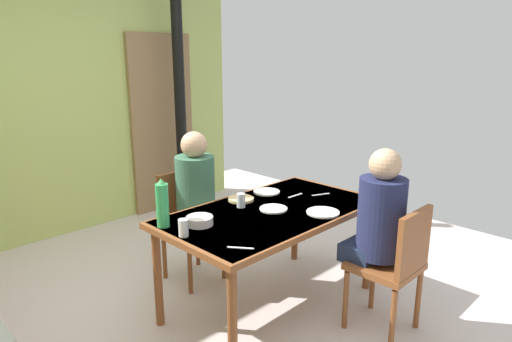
% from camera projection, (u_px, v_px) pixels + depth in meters
% --- Properties ---
extents(ground_plane, '(5.96, 5.96, 0.00)m').
position_uv_depth(ground_plane, '(210.00, 321.00, 3.09)').
color(ground_plane, silver).
extents(wall_back, '(4.21, 0.10, 2.83)m').
position_uv_depth(wall_back, '(53.00, 93.00, 4.29)').
color(wall_back, '#B4C769').
rests_on(wall_back, ground_plane).
extents(door_wooden, '(0.80, 0.05, 2.00)m').
position_uv_depth(door_wooden, '(163.00, 124.00, 5.13)').
color(door_wooden, '#916F49').
rests_on(door_wooden, ground_plane).
extents(stove_pipe_column, '(0.12, 0.12, 2.83)m').
position_uv_depth(stove_pipe_column, '(179.00, 88.00, 4.89)').
color(stove_pipe_column, black).
rests_on(stove_pipe_column, ground_plane).
extents(dining_table, '(1.55, 0.87, 0.73)m').
position_uv_depth(dining_table, '(271.00, 219.00, 3.12)').
color(dining_table, brown).
rests_on(dining_table, ground_plane).
extents(chair_near_diner, '(0.40, 0.40, 0.87)m').
position_uv_depth(chair_near_diner, '(395.00, 263.00, 2.84)').
color(chair_near_diner, brown).
rests_on(chair_near_diner, ground_plane).
extents(chair_far_diner, '(0.40, 0.40, 0.87)m').
position_uv_depth(chair_far_diner, '(187.00, 218.00, 3.61)').
color(chair_far_diner, brown).
rests_on(chair_far_diner, ground_plane).
extents(person_near_diner, '(0.30, 0.37, 0.77)m').
position_uv_depth(person_near_diner, '(379.00, 215.00, 2.86)').
color(person_near_diner, '#1C2743').
rests_on(person_near_diner, ground_plane).
extents(person_far_diner, '(0.30, 0.37, 0.77)m').
position_uv_depth(person_far_diner, '(197.00, 188.00, 3.44)').
color(person_far_diner, '#2F6050').
rests_on(person_far_diner, ground_plane).
extents(water_bottle_green_near, '(0.08, 0.08, 0.31)m').
position_uv_depth(water_bottle_green_near, '(162.00, 204.00, 2.77)').
color(water_bottle_green_near, green).
rests_on(water_bottle_green_near, dining_table).
extents(serving_bowl_center, '(0.17, 0.17, 0.05)m').
position_uv_depth(serving_bowl_center, '(200.00, 221.00, 2.83)').
color(serving_bowl_center, silver).
rests_on(serving_bowl_center, dining_table).
extents(dinner_plate_near_left, '(0.19, 0.19, 0.01)m').
position_uv_depth(dinner_plate_near_left, '(273.00, 209.00, 3.11)').
color(dinner_plate_near_left, white).
rests_on(dinner_plate_near_left, dining_table).
extents(dinner_plate_near_right, '(0.20, 0.20, 0.01)m').
position_uv_depth(dinner_plate_near_right, '(267.00, 192.00, 3.49)').
color(dinner_plate_near_right, white).
rests_on(dinner_plate_near_right, dining_table).
extents(dinner_plate_far_center, '(0.22, 0.22, 0.01)m').
position_uv_depth(dinner_plate_far_center, '(323.00, 212.00, 3.04)').
color(dinner_plate_far_center, white).
rests_on(dinner_plate_far_center, dining_table).
extents(drinking_glass_by_near_diner, '(0.06, 0.06, 0.11)m').
position_uv_depth(drinking_glass_by_near_diner, '(183.00, 228.00, 2.65)').
color(drinking_glass_by_near_diner, silver).
rests_on(drinking_glass_by_near_diner, dining_table).
extents(drinking_glass_by_far_diner, '(0.06, 0.06, 0.10)m').
position_uv_depth(drinking_glass_by_far_diner, '(241.00, 200.00, 3.15)').
color(drinking_glass_by_far_diner, silver).
rests_on(drinking_glass_by_far_diner, dining_table).
extents(bread_plate_sliced, '(0.19, 0.19, 0.02)m').
position_uv_depth(bread_plate_sliced, '(241.00, 199.00, 3.30)').
color(bread_plate_sliced, '#DBB77A').
rests_on(bread_plate_sliced, dining_table).
extents(cutlery_knife_near, '(0.15, 0.02, 0.00)m').
position_uv_depth(cutlery_knife_near, '(295.00, 196.00, 3.41)').
color(cutlery_knife_near, silver).
rests_on(cutlery_knife_near, dining_table).
extents(cutlery_fork_near, '(0.10, 0.13, 0.00)m').
position_uv_depth(cutlery_fork_near, '(240.00, 248.00, 2.49)').
color(cutlery_fork_near, silver).
rests_on(cutlery_fork_near, dining_table).
extents(cutlery_knife_far, '(0.14, 0.08, 0.00)m').
position_uv_depth(cutlery_knife_far, '(321.00, 194.00, 3.43)').
color(cutlery_knife_far, silver).
rests_on(cutlery_knife_far, dining_table).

